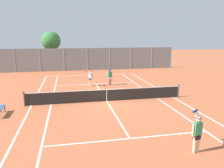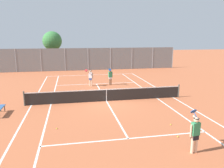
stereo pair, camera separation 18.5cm
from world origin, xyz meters
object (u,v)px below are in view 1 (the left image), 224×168
(player_near_side, at_px, (197,132))
(loose_tennis_ball_2, at_px, (179,136))
(tree_behind_left, at_px, (51,41))
(player_far_right, at_px, (110,76))
(player_far_left, at_px, (90,77))
(tennis_net, at_px, (107,95))
(loose_tennis_ball_3, at_px, (140,87))
(loose_tennis_ball_0, at_px, (172,124))
(loose_tennis_ball_1, at_px, (58,129))

(player_near_side, relative_size, loose_tennis_ball_2, 26.88)
(player_near_side, bearing_deg, tree_behind_left, 105.37)
(player_far_right, xyz_separation_m, loose_tennis_ball_2, (1.12, -12.32, -0.89))
(player_far_left, bearing_deg, player_near_side, -77.24)
(tennis_net, relative_size, player_far_left, 6.76)
(loose_tennis_ball_2, bearing_deg, loose_tennis_ball_3, 81.27)
(tennis_net, height_order, tree_behind_left, tree_behind_left)
(player_far_right, xyz_separation_m, loose_tennis_ball_0, (1.45, -10.84, -0.89))
(loose_tennis_ball_3, bearing_deg, player_far_left, 163.89)
(player_far_left, distance_m, loose_tennis_ball_2, 12.63)
(player_far_left, bearing_deg, tennis_net, -82.78)
(loose_tennis_ball_2, distance_m, tree_behind_left, 27.22)
(player_near_side, xyz_separation_m, player_far_left, (-3.10, 13.67, 0.00))
(loose_tennis_ball_3, bearing_deg, tennis_net, -135.09)
(player_near_side, height_order, loose_tennis_ball_1, player_near_side)
(tennis_net, height_order, loose_tennis_ball_2, tennis_net)
(loose_tennis_ball_3, bearing_deg, loose_tennis_ball_1, -131.14)
(loose_tennis_ball_2, bearing_deg, tennis_net, 110.00)
(loose_tennis_ball_3, bearing_deg, loose_tennis_ball_2, -98.73)
(player_near_side, bearing_deg, player_far_left, 102.76)
(tennis_net, bearing_deg, loose_tennis_ball_1, -127.17)
(tennis_net, bearing_deg, loose_tennis_ball_3, 44.91)
(tennis_net, relative_size, loose_tennis_ball_3, 181.82)
(loose_tennis_ball_3, bearing_deg, loose_tennis_ball_0, -98.08)
(tennis_net, xyz_separation_m, player_far_right, (1.33, 5.60, 0.42))
(player_far_right, distance_m, loose_tennis_ball_1, 11.30)
(tennis_net, height_order, player_far_left, player_far_left)
(loose_tennis_ball_1, bearing_deg, loose_tennis_ball_0, -5.98)
(loose_tennis_ball_0, xyz_separation_m, loose_tennis_ball_2, (-0.34, -1.48, 0.00))
(player_far_right, relative_size, loose_tennis_ball_0, 26.88)
(tennis_net, distance_m, player_near_side, 8.54)
(tennis_net, height_order, player_near_side, player_near_side)
(player_far_right, relative_size, loose_tennis_ball_1, 26.88)
(player_far_left, relative_size, loose_tennis_ball_1, 26.88)
(tennis_net, relative_size, loose_tennis_ball_1, 181.82)
(player_far_right, height_order, loose_tennis_ball_1, player_far_right)
(tennis_net, xyz_separation_m, loose_tennis_ball_2, (2.45, -6.72, -0.48))
(tennis_net, relative_size, player_far_right, 6.76)
(player_near_side, relative_size, player_far_left, 1.00)
(player_far_left, height_order, loose_tennis_ball_1, player_far_left)
(loose_tennis_ball_1, height_order, tree_behind_left, tree_behind_left)
(loose_tennis_ball_2, relative_size, tree_behind_left, 0.01)
(player_near_side, relative_size, player_far_right, 1.00)
(player_far_right, xyz_separation_m, loose_tennis_ball_3, (2.78, -1.51, -0.89))
(player_far_right, bearing_deg, loose_tennis_ball_1, -115.26)
(player_near_side, bearing_deg, loose_tennis_ball_3, 82.09)
(tennis_net, bearing_deg, player_far_left, 97.22)
(player_near_side, xyz_separation_m, loose_tennis_ball_1, (-5.88, 3.60, -0.89))
(player_near_side, bearing_deg, player_far_right, 94.45)
(player_far_left, xyz_separation_m, loose_tennis_ball_1, (-2.78, -10.07, -0.89))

